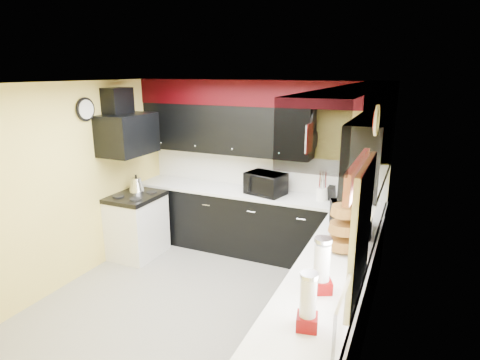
% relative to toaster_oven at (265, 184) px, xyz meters
% --- Properties ---
extents(ground, '(3.60, 3.60, 0.00)m').
position_rel_toaster_oven_xyz_m(ground, '(-0.20, -1.47, -1.09)').
color(ground, gray).
rests_on(ground, ground).
extents(wall_back, '(3.60, 0.06, 2.50)m').
position_rel_toaster_oven_xyz_m(wall_back, '(-0.20, 0.33, 0.16)').
color(wall_back, '#E0C666').
rests_on(wall_back, ground).
extents(wall_right, '(0.06, 3.60, 2.50)m').
position_rel_toaster_oven_xyz_m(wall_right, '(1.60, -1.47, 0.16)').
color(wall_right, '#E0C666').
rests_on(wall_right, ground).
extents(wall_left, '(0.06, 3.60, 2.50)m').
position_rel_toaster_oven_xyz_m(wall_left, '(-2.00, -1.47, 0.16)').
color(wall_left, '#E0C666').
rests_on(wall_left, ground).
extents(ceiling, '(3.60, 3.60, 0.06)m').
position_rel_toaster_oven_xyz_m(ceiling, '(-0.20, -1.47, 1.41)').
color(ceiling, white).
rests_on(ceiling, wall_back).
extents(cab_back, '(3.60, 0.60, 0.90)m').
position_rel_toaster_oven_xyz_m(cab_back, '(-0.20, 0.03, -0.64)').
color(cab_back, black).
rests_on(cab_back, ground).
extents(cab_right, '(0.60, 3.00, 0.90)m').
position_rel_toaster_oven_xyz_m(cab_right, '(1.30, -1.77, -0.64)').
color(cab_right, black).
rests_on(cab_right, ground).
extents(counter_back, '(3.62, 0.64, 0.04)m').
position_rel_toaster_oven_xyz_m(counter_back, '(-0.20, 0.03, -0.17)').
color(counter_back, white).
rests_on(counter_back, cab_back).
extents(counter_right, '(0.64, 3.02, 0.04)m').
position_rel_toaster_oven_xyz_m(counter_right, '(1.30, -1.77, -0.17)').
color(counter_right, white).
rests_on(counter_right, cab_right).
extents(splash_back, '(3.60, 0.02, 0.50)m').
position_rel_toaster_oven_xyz_m(splash_back, '(-0.20, 0.32, 0.10)').
color(splash_back, white).
rests_on(splash_back, counter_back).
extents(splash_right, '(0.02, 3.60, 0.50)m').
position_rel_toaster_oven_xyz_m(splash_right, '(1.59, -1.47, 0.10)').
color(splash_right, white).
rests_on(splash_right, counter_right).
extents(upper_back, '(2.60, 0.35, 0.70)m').
position_rel_toaster_oven_xyz_m(upper_back, '(-0.70, 0.15, 0.71)').
color(upper_back, black).
rests_on(upper_back, wall_back).
extents(upper_right, '(0.35, 1.80, 0.70)m').
position_rel_toaster_oven_xyz_m(upper_right, '(1.43, -0.57, 0.71)').
color(upper_right, black).
rests_on(upper_right, wall_right).
extents(soffit_back, '(3.60, 0.36, 0.35)m').
position_rel_toaster_oven_xyz_m(soffit_back, '(-0.20, 0.15, 1.23)').
color(soffit_back, black).
rests_on(soffit_back, wall_back).
extents(soffit_right, '(0.36, 3.24, 0.35)m').
position_rel_toaster_oven_xyz_m(soffit_right, '(1.42, -1.65, 1.23)').
color(soffit_right, black).
rests_on(soffit_right, wall_right).
extents(stove, '(0.60, 0.75, 0.86)m').
position_rel_toaster_oven_xyz_m(stove, '(-1.70, -0.72, -0.66)').
color(stove, white).
rests_on(stove, ground).
extents(cooktop, '(0.62, 0.77, 0.06)m').
position_rel_toaster_oven_xyz_m(cooktop, '(-1.70, -0.72, -0.20)').
color(cooktop, black).
rests_on(cooktop, stove).
extents(hood, '(0.50, 0.78, 0.55)m').
position_rel_toaster_oven_xyz_m(hood, '(-1.75, -0.72, 0.69)').
color(hood, black).
rests_on(hood, wall_left).
extents(hood_duct, '(0.24, 0.40, 0.40)m').
position_rel_toaster_oven_xyz_m(hood_duct, '(-1.88, -0.72, 1.11)').
color(hood_duct, black).
rests_on(hood_duct, wall_left).
extents(window, '(0.03, 0.86, 0.96)m').
position_rel_toaster_oven_xyz_m(window, '(1.59, -2.37, 0.46)').
color(window, white).
rests_on(window, wall_right).
extents(valance, '(0.04, 0.88, 0.20)m').
position_rel_toaster_oven_xyz_m(valance, '(1.53, -2.37, 0.86)').
color(valance, red).
rests_on(valance, wall_right).
extents(pan_top, '(0.03, 0.22, 0.40)m').
position_rel_toaster_oven_xyz_m(pan_top, '(0.62, 0.08, 0.91)').
color(pan_top, black).
rests_on(pan_top, upper_back).
extents(pan_mid, '(0.03, 0.28, 0.46)m').
position_rel_toaster_oven_xyz_m(pan_mid, '(0.62, -0.05, 0.66)').
color(pan_mid, black).
rests_on(pan_mid, upper_back).
extents(pan_low, '(0.03, 0.24, 0.42)m').
position_rel_toaster_oven_xyz_m(pan_low, '(0.62, 0.21, 0.63)').
color(pan_low, black).
rests_on(pan_low, upper_back).
extents(cut_board, '(0.03, 0.26, 0.35)m').
position_rel_toaster_oven_xyz_m(cut_board, '(0.63, -0.17, 0.71)').
color(cut_board, white).
rests_on(cut_board, upper_back).
extents(baskets, '(0.27, 0.27, 0.50)m').
position_rel_toaster_oven_xyz_m(baskets, '(1.32, -1.42, 0.09)').
color(baskets, brown).
rests_on(baskets, upper_right).
extents(clock, '(0.03, 0.30, 0.30)m').
position_rel_toaster_oven_xyz_m(clock, '(-1.97, -1.22, 1.06)').
color(clock, black).
rests_on(clock, wall_left).
extents(deco_plate, '(0.03, 0.24, 0.24)m').
position_rel_toaster_oven_xyz_m(deco_plate, '(1.57, -1.82, 1.16)').
color(deco_plate, white).
rests_on(deco_plate, wall_right).
extents(toaster_oven, '(0.62, 0.55, 0.30)m').
position_rel_toaster_oven_xyz_m(toaster_oven, '(0.00, 0.00, 0.00)').
color(toaster_oven, black).
rests_on(toaster_oven, counter_back).
extents(microwave, '(0.52, 0.62, 0.29)m').
position_rel_toaster_oven_xyz_m(microwave, '(1.31, -0.92, -0.01)').
color(microwave, black).
rests_on(microwave, counter_right).
extents(utensil_crock, '(0.21, 0.21, 0.17)m').
position_rel_toaster_oven_xyz_m(utensil_crock, '(0.79, 0.06, -0.07)').
color(utensil_crock, white).
rests_on(utensil_crock, counter_back).
extents(knife_block, '(0.10, 0.13, 0.19)m').
position_rel_toaster_oven_xyz_m(knife_block, '(0.90, 0.10, -0.06)').
color(knife_block, black).
rests_on(knife_block, counter_back).
extents(kettle, '(0.23, 0.23, 0.20)m').
position_rel_toaster_oven_xyz_m(kettle, '(-1.78, -0.57, -0.07)').
color(kettle, silver).
rests_on(kettle, cooktop).
extents(dispenser_a, '(0.21, 0.21, 0.43)m').
position_rel_toaster_oven_xyz_m(dispenser_a, '(1.30, -2.24, 0.06)').
color(dispenser_a, '#600A12').
rests_on(dispenser_a, counter_right).
extents(dispenser_b, '(0.17, 0.17, 0.38)m').
position_rel_toaster_oven_xyz_m(dispenser_b, '(1.33, -2.75, 0.04)').
color(dispenser_b, '#650002').
rests_on(dispenser_b, counter_right).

